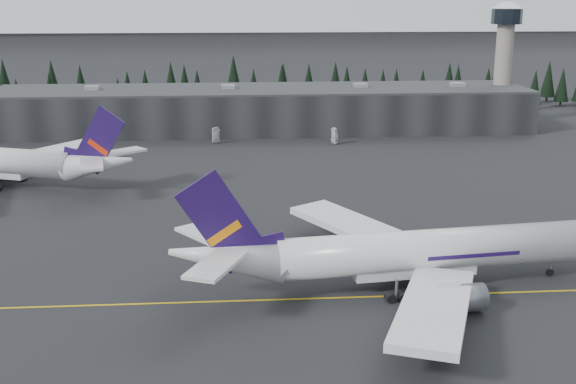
{
  "coord_description": "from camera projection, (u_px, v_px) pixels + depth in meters",
  "views": [
    {
      "loc": [
        -8.47,
        -91.8,
        39.83
      ],
      "look_at": [
        0.0,
        20.0,
        9.0
      ],
      "focal_mm": 45.0,
      "sensor_mm": 36.0,
      "label": 1
    }
  ],
  "objects": [
    {
      "name": "ground",
      "position": [
        299.0,
        293.0,
        99.44
      ],
      "size": [
        1400.0,
        1400.0,
        0.0
      ],
      "primitive_type": "plane",
      "color": "black",
      "rests_on": "ground"
    },
    {
      "name": "taxiline",
      "position": [
        300.0,
        299.0,
        97.51
      ],
      "size": [
        400.0,
        0.4,
        0.02
      ],
      "primitive_type": "cube",
      "color": "gold",
      "rests_on": "ground"
    },
    {
      "name": "terminal",
      "position": [
        262.0,
        109.0,
        217.95
      ],
      "size": [
        160.0,
        30.0,
        12.6
      ],
      "color": "black",
      "rests_on": "ground"
    },
    {
      "name": "control_tower",
      "position": [
        504.0,
        49.0,
        221.76
      ],
      "size": [
        10.0,
        10.0,
        37.7
      ],
      "color": "gray",
      "rests_on": "ground"
    },
    {
      "name": "treeline",
      "position": [
        258.0,
        89.0,
        253.21
      ],
      "size": [
        360.0,
        20.0,
        15.0
      ],
      "primitive_type": "cube",
      "color": "black",
      "rests_on": "ground"
    },
    {
      "name": "mountain_ridge",
      "position": [
        238.0,
        22.0,
        1060.89
      ],
      "size": [
        4400.0,
        900.0,
        420.0
      ],
      "primitive_type": null,
      "color": "white",
      "rests_on": "ground"
    },
    {
      "name": "jet_main",
      "position": [
        396.0,
        253.0,
        99.89
      ],
      "size": [
        62.08,
        57.03,
        18.28
      ],
      "rotation": [
        0.0,
        0.0,
        0.12
      ],
      "color": "silver",
      "rests_on": "ground"
    },
    {
      "name": "jet_parked",
      "position": [
        0.0,
        162.0,
        154.23
      ],
      "size": [
        60.51,
        54.25,
        18.36
      ],
      "rotation": [
        0.0,
        0.0,
        2.8
      ],
      "color": "silver",
      "rests_on": "ground"
    },
    {
      "name": "gse_vehicle_a",
      "position": [
        216.0,
        141.0,
        199.03
      ],
      "size": [
        3.32,
        5.0,
        1.27
      ],
      "primitive_type": "imported",
      "rotation": [
        0.0,
        0.0,
        0.29
      ],
      "color": "silver",
      "rests_on": "ground"
    },
    {
      "name": "gse_vehicle_b",
      "position": [
        335.0,
        141.0,
        197.92
      ],
      "size": [
        4.93,
        4.12,
        1.59
      ],
      "primitive_type": "imported",
      "rotation": [
        0.0,
        0.0,
        -0.99
      ],
      "color": "silver",
      "rests_on": "ground"
    }
  ]
}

